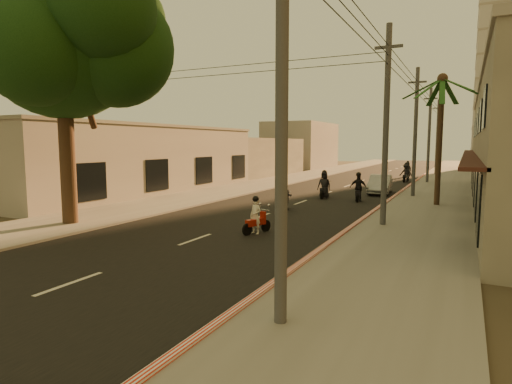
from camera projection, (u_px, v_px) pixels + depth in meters
The scene contains 19 objects.
ground at pixel (163, 251), 15.16m from camera, with size 160.00×160.00×0.00m, color #383023.
road at pixel (328, 193), 32.99m from camera, with size 10.00×140.00×0.02m, color black.
sidewalk_right at pixel (432, 198), 29.69m from camera, with size 5.00×140.00×0.12m, color slate.
sidewalk_left at pixel (242, 188), 36.27m from camera, with size 5.00×140.00×0.12m, color slate.
curb_stripe at pixel (384, 204), 26.28m from camera, with size 0.20×60.00×0.20m, color red.
left_building at pixel (133, 159), 33.48m from camera, with size 8.20×24.20×5.20m.
broadleaf_tree at pixel (70, 38), 19.02m from camera, with size 9.60×8.70×12.10m.
palm_tree at pixel (442, 86), 25.11m from camera, with size 5.00×5.00×8.20m.
utility_poles at pixel (416, 104), 29.53m from camera, with size 1.20×48.26×9.00m.
filler_right at pixel (511, 151), 48.79m from camera, with size 8.00×14.00×6.00m, color #9C958D.
filler_left_near at pixel (249, 157), 51.36m from camera, with size 8.00×14.00×4.40m, color #9C958D.
filler_left_far at pixel (301, 145), 67.26m from camera, with size 8.00×14.00×7.00m, color #9C958D.
scooter_red at pixel (256, 217), 17.98m from camera, with size 0.85×1.61×1.63m.
scooter_mid_a at pixel (285, 197), 24.39m from camera, with size 1.09×1.67×1.68m.
scooter_mid_b at pixel (358, 188), 28.07m from camera, with size 1.23×1.97×1.95m.
scooter_far_a at pixel (324, 186), 29.71m from camera, with size 0.98×2.01×1.98m.
scooter_far_b at pixel (406, 173), 42.13m from camera, with size 1.37×1.99×1.97m.
parked_car at pixel (380, 184), 32.35m from camera, with size 1.88×4.47×1.44m, color #A4A6AC.
scooter_far_c at pixel (408, 170), 48.46m from camera, with size 0.99×1.88×1.86m.
Camera 1 is at (9.50, -11.85, 3.79)m, focal length 30.00 mm.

